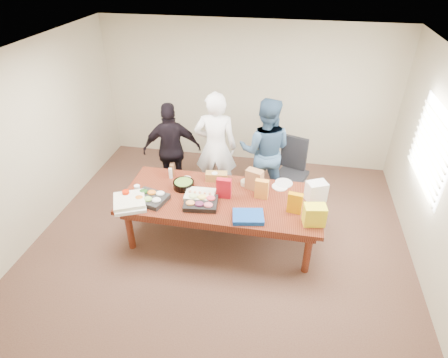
% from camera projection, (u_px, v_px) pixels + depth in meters
% --- Properties ---
extents(floor, '(5.50, 5.00, 0.02)m').
position_uv_depth(floor, '(222.00, 238.00, 5.65)').
color(floor, '#47301E').
rests_on(floor, ground).
extents(ceiling, '(5.50, 5.00, 0.02)m').
position_uv_depth(ceiling, '(221.00, 56.00, 4.17)').
color(ceiling, white).
rests_on(ceiling, wall_back).
extents(wall_back, '(5.50, 0.04, 2.70)m').
position_uv_depth(wall_back, '(247.00, 95.00, 6.97)').
color(wall_back, beige).
rests_on(wall_back, floor).
extents(wall_front, '(5.50, 0.04, 2.70)m').
position_uv_depth(wall_front, '(159.00, 321.00, 2.85)').
color(wall_front, beige).
rests_on(wall_front, floor).
extents(wall_left, '(0.04, 5.00, 2.70)m').
position_uv_depth(wall_left, '(34.00, 143.00, 5.34)').
color(wall_left, beige).
rests_on(wall_left, floor).
extents(wall_right, '(0.04, 5.00, 2.70)m').
position_uv_depth(wall_right, '(444.00, 182.00, 4.48)').
color(wall_right, beige).
rests_on(wall_right, floor).
extents(window_panel, '(0.03, 1.40, 1.10)m').
position_uv_depth(window_panel, '(431.00, 148.00, 4.90)').
color(window_panel, white).
rests_on(window_panel, wall_right).
extents(window_blinds, '(0.04, 1.36, 1.00)m').
position_uv_depth(window_blinds, '(428.00, 147.00, 4.90)').
color(window_blinds, beige).
rests_on(window_blinds, wall_right).
extents(conference_table, '(2.80, 1.20, 0.75)m').
position_uv_depth(conference_table, '(221.00, 218.00, 5.44)').
color(conference_table, '#4C1C0F').
rests_on(conference_table, floor).
extents(office_chair, '(0.68, 0.68, 1.05)m').
position_uv_depth(office_chair, '(292.00, 173.00, 6.19)').
color(office_chair, black).
rests_on(office_chair, floor).
extents(person_center, '(0.74, 0.52, 1.90)m').
position_uv_depth(person_center, '(216.00, 148.00, 6.06)').
color(person_center, white).
rests_on(person_center, floor).
extents(person_right, '(0.88, 0.69, 1.80)m').
position_uv_depth(person_right, '(265.00, 151.00, 6.07)').
color(person_right, '#335174').
rests_on(person_right, floor).
extents(person_left, '(1.04, 0.66, 1.66)m').
position_uv_depth(person_left, '(172.00, 150.00, 6.26)').
color(person_left, black).
rests_on(person_left, floor).
extents(veggie_tray, '(0.53, 0.46, 0.07)m').
position_uv_depth(veggie_tray, '(150.00, 198.00, 5.16)').
color(veggie_tray, black).
rests_on(veggie_tray, conference_table).
extents(fruit_tray, '(0.49, 0.40, 0.07)m').
position_uv_depth(fruit_tray, '(201.00, 203.00, 5.06)').
color(fruit_tray, black).
rests_on(fruit_tray, conference_table).
extents(sheet_cake, '(0.43, 0.33, 0.07)m').
position_uv_depth(sheet_cake, '(200.00, 195.00, 5.21)').
color(sheet_cake, silver).
rests_on(sheet_cake, conference_table).
extents(salad_bowl, '(0.35, 0.35, 0.10)m').
position_uv_depth(salad_bowl, '(184.00, 185.00, 5.41)').
color(salad_bowl, black).
rests_on(salad_bowl, conference_table).
extents(chip_bag_blue, '(0.45, 0.37, 0.06)m').
position_uv_depth(chip_bag_blue, '(248.00, 217.00, 4.82)').
color(chip_bag_blue, '#12429D').
rests_on(chip_bag_blue, conference_table).
extents(chip_bag_red, '(0.21, 0.08, 0.30)m').
position_uv_depth(chip_bag_red, '(224.00, 188.00, 5.16)').
color(chip_bag_red, '#A9101D').
rests_on(chip_bag_red, conference_table).
extents(chip_bag_yellow, '(0.20, 0.11, 0.29)m').
position_uv_depth(chip_bag_yellow, '(295.00, 203.00, 4.88)').
color(chip_bag_yellow, orange).
rests_on(chip_bag_yellow, conference_table).
extents(chip_bag_orange, '(0.19, 0.10, 0.29)m').
position_uv_depth(chip_bag_orange, '(262.00, 189.00, 5.15)').
color(chip_bag_orange, orange).
rests_on(chip_bag_orange, conference_table).
extents(mayo_jar, '(0.09, 0.09, 0.14)m').
position_uv_depth(mayo_jar, '(215.00, 177.00, 5.56)').
color(mayo_jar, white).
rests_on(mayo_jar, conference_table).
extents(mustard_bottle, '(0.07, 0.07, 0.16)m').
position_uv_depth(mustard_bottle, '(252.00, 178.00, 5.52)').
color(mustard_bottle, yellow).
rests_on(mustard_bottle, conference_table).
extents(dressing_bottle, '(0.08, 0.08, 0.19)m').
position_uv_depth(dressing_bottle, '(172.00, 170.00, 5.66)').
color(dressing_bottle, brown).
rests_on(dressing_bottle, conference_table).
extents(ranch_bottle, '(0.07, 0.07, 0.16)m').
position_uv_depth(ranch_bottle, '(171.00, 173.00, 5.62)').
color(ranch_bottle, white).
rests_on(ranch_bottle, conference_table).
extents(banana_bunch, '(0.28, 0.25, 0.08)m').
position_uv_depth(banana_bunch, '(254.00, 182.00, 5.49)').
color(banana_bunch, yellow).
rests_on(banana_bunch, conference_table).
extents(bread_loaf, '(0.34, 0.18, 0.13)m').
position_uv_depth(bread_loaf, '(216.00, 176.00, 5.58)').
color(bread_loaf, '#A37637').
rests_on(bread_loaf, conference_table).
extents(kraft_bag, '(0.27, 0.21, 0.31)m').
position_uv_depth(kraft_bag, '(254.00, 180.00, 5.34)').
color(kraft_bag, '#96643D').
rests_on(kraft_bag, conference_table).
extents(red_cup, '(0.12, 0.12, 0.13)m').
position_uv_depth(red_cup, '(126.00, 195.00, 5.17)').
color(red_cup, red).
rests_on(red_cup, conference_table).
extents(clear_cup_a, '(0.08, 0.08, 0.10)m').
position_uv_depth(clear_cup_a, '(129.00, 195.00, 5.20)').
color(clear_cup_a, silver).
rests_on(clear_cup_a, conference_table).
extents(clear_cup_b, '(0.10, 0.10, 0.11)m').
position_uv_depth(clear_cup_b, '(137.00, 189.00, 5.31)').
color(clear_cup_b, white).
rests_on(clear_cup_b, conference_table).
extents(pizza_box_lower, '(0.55, 0.55, 0.05)m').
position_uv_depth(pizza_box_lower, '(131.00, 204.00, 5.06)').
color(pizza_box_lower, white).
rests_on(pizza_box_lower, conference_table).
extents(pizza_box_upper, '(0.55, 0.55, 0.05)m').
position_uv_depth(pizza_box_upper, '(129.00, 200.00, 5.05)').
color(pizza_box_upper, '#EAE7C9').
rests_on(pizza_box_upper, pizza_box_lower).
extents(plate_a, '(0.25, 0.25, 0.01)m').
position_uv_depth(plate_a, '(280.00, 187.00, 5.45)').
color(plate_a, white).
rests_on(plate_a, conference_table).
extents(plate_b, '(0.31, 0.31, 0.02)m').
position_uv_depth(plate_b, '(284.00, 183.00, 5.53)').
color(plate_b, silver).
rests_on(plate_b, conference_table).
extents(dip_bowl_a, '(0.18, 0.18, 0.06)m').
position_uv_depth(dip_bowl_a, '(246.00, 183.00, 5.49)').
color(dip_bowl_a, beige).
rests_on(dip_bowl_a, conference_table).
extents(dip_bowl_b, '(0.19, 0.19, 0.06)m').
position_uv_depth(dip_bowl_b, '(187.00, 180.00, 5.56)').
color(dip_bowl_b, beige).
rests_on(dip_bowl_b, conference_table).
extents(grocery_bag_white, '(0.32, 0.29, 0.29)m').
position_uv_depth(grocery_bag_white, '(316.00, 191.00, 5.11)').
color(grocery_bag_white, white).
rests_on(grocery_bag_white, conference_table).
extents(grocery_bag_yellow, '(0.30, 0.23, 0.27)m').
position_uv_depth(grocery_bag_yellow, '(314.00, 215.00, 4.69)').
color(grocery_bag_yellow, yellow).
rests_on(grocery_bag_yellow, conference_table).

